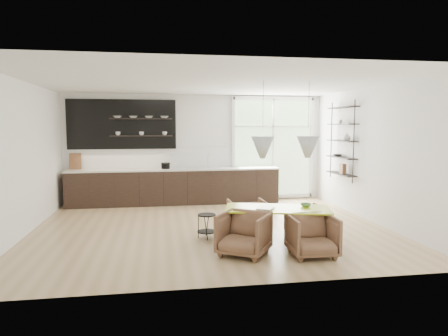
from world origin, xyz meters
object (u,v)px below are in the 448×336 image
(armchair_back_left, at_px, (247,216))
(wire_stool, at_px, (207,223))
(dining_table, at_px, (277,210))
(armchair_front_right, at_px, (312,236))
(armchair_back_right, at_px, (306,221))
(armchair_front_left, at_px, (244,234))

(armchair_back_left, bearing_deg, wire_stool, 14.10)
(dining_table, xyz_separation_m, armchair_front_right, (0.37, -0.68, -0.27))
(armchair_back_right, height_order, armchair_front_right, armchair_front_right)
(armchair_back_right, xyz_separation_m, armchair_front_left, (-1.36, -0.85, 0.05))
(dining_table, relative_size, armchair_back_right, 2.93)
(wire_stool, bearing_deg, armchair_front_right, -39.81)
(armchair_back_left, distance_m, armchair_back_right, 1.11)
(armchair_back_left, relative_size, armchair_front_left, 0.94)
(dining_table, relative_size, armchair_front_right, 2.65)
(dining_table, height_order, armchair_back_right, dining_table)
(armchair_front_left, height_order, wire_stool, armchair_front_left)
(armchair_back_left, height_order, armchair_back_right, armchair_back_left)
(dining_table, relative_size, wire_stool, 4.31)
(wire_stool, bearing_deg, armchair_back_left, 15.52)
(armchair_front_left, bearing_deg, dining_table, 66.08)
(armchair_front_right, bearing_deg, armchair_back_right, 75.87)
(armchair_back_left, distance_m, armchair_front_right, 1.66)
(armchair_front_right, bearing_deg, dining_table, 120.56)
(armchair_front_left, relative_size, armchair_front_right, 1.04)
(armchair_back_left, xyz_separation_m, armchair_front_left, (-0.34, -1.27, 0.02))
(armchair_back_left, bearing_deg, armchair_front_left, 73.70)
(armchair_back_left, relative_size, armchair_front_right, 0.98)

